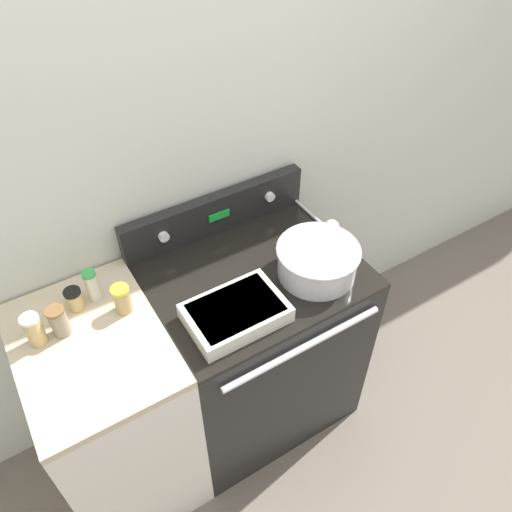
# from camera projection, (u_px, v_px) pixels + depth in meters

# --- Properties ---
(ground_plane) EXTENTS (12.00, 12.00, 0.00)m
(ground_plane) POSITION_uv_depth(u_px,v_px,m) (290.00, 451.00, 2.29)
(ground_plane) COLOR #6B6056
(kitchen_wall) EXTENTS (8.00, 0.05, 2.50)m
(kitchen_wall) POSITION_uv_depth(u_px,v_px,m) (204.00, 148.00, 1.84)
(kitchen_wall) COLOR silver
(kitchen_wall) RESTS_ON ground_plane
(stove_range) EXTENTS (0.79, 0.66, 0.90)m
(stove_range) POSITION_uv_depth(u_px,v_px,m) (254.00, 344.00, 2.18)
(stove_range) COLOR black
(stove_range) RESTS_ON ground_plane
(control_panel) EXTENTS (0.79, 0.07, 0.17)m
(control_panel) POSITION_uv_depth(u_px,v_px,m) (215.00, 213.00, 1.99)
(control_panel) COLOR black
(control_panel) RESTS_ON stove_range
(side_counter) EXTENTS (0.47, 0.63, 0.91)m
(side_counter) POSITION_uv_depth(u_px,v_px,m) (115.00, 413.00, 1.93)
(side_counter) COLOR silver
(side_counter) RESTS_ON ground_plane
(mixing_bowl) EXTENTS (0.31, 0.31, 0.12)m
(mixing_bowl) POSITION_uv_depth(u_px,v_px,m) (317.00, 259.00, 1.81)
(mixing_bowl) COLOR silver
(mixing_bowl) RESTS_ON stove_range
(casserole_dish) EXTENTS (0.33, 0.23, 0.06)m
(casserole_dish) POSITION_uv_depth(u_px,v_px,m) (236.00, 312.00, 1.68)
(casserole_dish) COLOR silver
(casserole_dish) RESTS_ON stove_range
(ladle) EXTENTS (0.07, 0.29, 0.07)m
(ladle) POSITION_uv_depth(u_px,v_px,m) (328.00, 225.00, 2.02)
(ladle) COLOR #B7B7B7
(ladle) RESTS_ON stove_range
(spice_jar_yellow_cap) EXTENTS (0.06, 0.06, 0.11)m
(spice_jar_yellow_cap) POSITION_uv_depth(u_px,v_px,m) (122.00, 299.00, 1.68)
(spice_jar_yellow_cap) COLOR tan
(spice_jar_yellow_cap) RESTS_ON side_counter
(spice_jar_green_cap) EXTENTS (0.05, 0.05, 0.13)m
(spice_jar_green_cap) POSITION_uv_depth(u_px,v_px,m) (92.00, 285.00, 1.71)
(spice_jar_green_cap) COLOR beige
(spice_jar_green_cap) RESTS_ON side_counter
(spice_jar_black_cap) EXTENTS (0.06, 0.06, 0.08)m
(spice_jar_black_cap) POSITION_uv_depth(u_px,v_px,m) (74.00, 299.00, 1.70)
(spice_jar_black_cap) COLOR tan
(spice_jar_black_cap) RESTS_ON side_counter
(spice_jar_brown_cap) EXTENTS (0.06, 0.06, 0.11)m
(spice_jar_brown_cap) POSITION_uv_depth(u_px,v_px,m) (59.00, 321.00, 1.61)
(spice_jar_brown_cap) COLOR gray
(spice_jar_brown_cap) RESTS_ON side_counter
(spice_jar_white_cap) EXTENTS (0.06, 0.06, 0.12)m
(spice_jar_white_cap) POSITION_uv_depth(u_px,v_px,m) (34.00, 330.00, 1.58)
(spice_jar_white_cap) COLOR tan
(spice_jar_white_cap) RESTS_ON side_counter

